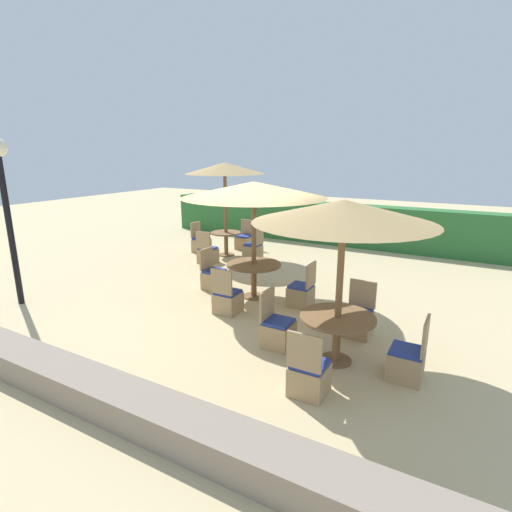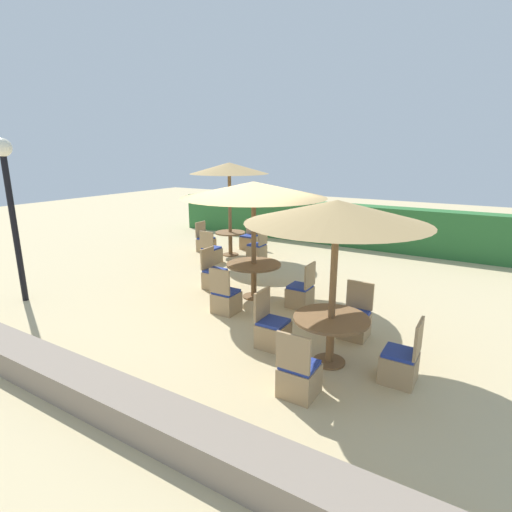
{
  "view_description": "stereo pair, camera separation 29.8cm",
  "coord_description": "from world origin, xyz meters",
  "px_view_note": "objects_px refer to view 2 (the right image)",
  "views": [
    {
      "loc": [
        4.01,
        -6.6,
        3.07
      ],
      "look_at": [
        0.0,
        0.6,
        0.9
      ],
      "focal_mm": 28.0,
      "sensor_mm": 36.0,
      "label": 1
    },
    {
      "loc": [
        4.27,
        -6.45,
        3.07
      ],
      "look_at": [
        0.0,
        0.6,
        0.9
      ],
      "focal_mm": 28.0,
      "sensor_mm": 36.0,
      "label": 2
    }
  ],
  "objects_px": {
    "patio_chair_front_right_north": "(355,322)",
    "patio_chair_front_right_west": "(272,331)",
    "patio_chair_back_left_east": "(257,250)",
    "round_table_front_right": "(331,327)",
    "patio_chair_back_left_north": "(249,241)",
    "patio_chair_back_left_west": "(206,243)",
    "patio_chair_front_right_south": "(299,377)",
    "round_table_back_left": "(230,238)",
    "lamp_post": "(8,189)",
    "round_table_center": "(254,270)",
    "parasol_front_right": "(337,213)",
    "patio_chair_center_east": "(301,294)",
    "patio_chair_center_west": "(215,277)",
    "patio_chair_back_left_south": "(211,254)",
    "parasol_back_left": "(229,169)",
    "patio_chair_front_right_east": "(400,364)",
    "patio_chair_center_south": "(226,300)",
    "parasol_center": "(254,190)"
  },
  "relations": [
    {
      "from": "patio_chair_front_right_north",
      "to": "patio_chair_front_right_west",
      "type": "height_order",
      "value": "same"
    },
    {
      "from": "patio_chair_back_left_east",
      "to": "round_table_front_right",
      "type": "xyz_separation_m",
      "value": [
        3.99,
        -4.53,
        0.32
      ]
    },
    {
      "from": "patio_chair_back_left_north",
      "to": "patio_chair_front_right_north",
      "type": "height_order",
      "value": "same"
    },
    {
      "from": "patio_chair_back_left_west",
      "to": "patio_chair_front_right_south",
      "type": "height_order",
      "value": "same"
    },
    {
      "from": "round_table_back_left",
      "to": "patio_chair_front_right_west",
      "type": "distance_m",
      "value": 5.97
    },
    {
      "from": "lamp_post",
      "to": "patio_chair_front_right_north",
      "type": "distance_m",
      "value": 7.12
    },
    {
      "from": "round_table_center",
      "to": "parasol_front_right",
      "type": "height_order",
      "value": "parasol_front_right"
    },
    {
      "from": "round_table_center",
      "to": "patio_chair_center_east",
      "type": "relative_size",
      "value": 1.25
    },
    {
      "from": "lamp_post",
      "to": "round_table_front_right",
      "type": "distance_m",
      "value": 6.77
    },
    {
      "from": "round_table_back_left",
      "to": "patio_chair_front_right_north",
      "type": "xyz_separation_m",
      "value": [
        4.96,
        -3.46,
        -0.27
      ]
    },
    {
      "from": "round_table_back_left",
      "to": "patio_chair_front_right_south",
      "type": "distance_m",
      "value": 7.34
    },
    {
      "from": "patio_chair_back_left_west",
      "to": "patio_chair_center_west",
      "type": "xyz_separation_m",
      "value": [
        2.34,
        -2.65,
        0.0
      ]
    },
    {
      "from": "patio_chair_back_left_south",
      "to": "patio_chair_center_west",
      "type": "relative_size",
      "value": 1.0
    },
    {
      "from": "lamp_post",
      "to": "patio_chair_center_west",
      "type": "xyz_separation_m",
      "value": [
        2.98,
        2.71,
        -2.09
      ]
    },
    {
      "from": "lamp_post",
      "to": "parasol_front_right",
      "type": "xyz_separation_m",
      "value": [
        6.48,
        0.9,
        -0.09
      ]
    },
    {
      "from": "parasol_back_left",
      "to": "patio_chair_front_right_south",
      "type": "height_order",
      "value": "parasol_back_left"
    },
    {
      "from": "patio_chair_front_right_north",
      "to": "lamp_post",
      "type": "bearing_deg",
      "value": 16.57
    },
    {
      "from": "patio_chair_front_right_south",
      "to": "patio_chair_back_left_north",
      "type": "bearing_deg",
      "value": 126.67
    },
    {
      "from": "patio_chair_center_east",
      "to": "patio_chair_center_west",
      "type": "distance_m",
      "value": 2.18
    },
    {
      "from": "patio_chair_back_left_west",
      "to": "patio_chair_back_left_north",
      "type": "xyz_separation_m",
      "value": [
        0.98,
        1.01,
        0.0
      ]
    },
    {
      "from": "patio_chair_center_east",
      "to": "patio_chair_back_left_east",
      "type": "bearing_deg",
      "value": 44.37
    },
    {
      "from": "patio_chair_front_right_north",
      "to": "patio_chair_front_right_east",
      "type": "xyz_separation_m",
      "value": [
        0.96,
        -1.03,
        0.0
      ]
    },
    {
      "from": "parasol_back_left",
      "to": "patio_chair_center_south",
      "type": "distance_m",
      "value": 5.04
    },
    {
      "from": "round_table_center",
      "to": "patio_chair_front_right_north",
      "type": "xyz_separation_m",
      "value": [
        2.46,
        -0.74,
        -0.35
      ]
    },
    {
      "from": "round_table_center",
      "to": "patio_chair_back_left_west",
      "type": "bearing_deg",
      "value": 141.84
    },
    {
      "from": "patio_chair_back_left_north",
      "to": "patio_chair_center_east",
      "type": "bearing_deg",
      "value": 133.94
    },
    {
      "from": "round_table_back_left",
      "to": "round_table_front_right",
      "type": "distance_m",
      "value": 6.66
    },
    {
      "from": "patio_chair_back_left_west",
      "to": "patio_chair_front_right_south",
      "type": "bearing_deg",
      "value": 46.73
    },
    {
      "from": "patio_chair_center_south",
      "to": "parasol_center",
      "type": "bearing_deg",
      "value": 88.59
    },
    {
      "from": "patio_chair_back_left_west",
      "to": "patio_chair_front_right_south",
      "type": "distance_m",
      "value": 7.96
    },
    {
      "from": "parasol_back_left",
      "to": "patio_chair_front_right_south",
      "type": "distance_m",
      "value": 7.69
    },
    {
      "from": "lamp_post",
      "to": "parasol_front_right",
      "type": "height_order",
      "value": "lamp_post"
    },
    {
      "from": "patio_chair_back_left_west",
      "to": "patio_chair_front_right_east",
      "type": "relative_size",
      "value": 1.0
    },
    {
      "from": "round_table_back_left",
      "to": "round_table_front_right",
      "type": "relative_size",
      "value": 0.82
    },
    {
      "from": "round_table_center",
      "to": "parasol_center",
      "type": "bearing_deg",
      "value": 131.25
    },
    {
      "from": "patio_chair_center_west",
      "to": "patio_chair_front_right_west",
      "type": "height_order",
      "value": "same"
    },
    {
      "from": "patio_chair_center_east",
      "to": "patio_chair_front_right_south",
      "type": "height_order",
      "value": "same"
    },
    {
      "from": "lamp_post",
      "to": "patio_chair_center_south",
      "type": "bearing_deg",
      "value": 22.45
    },
    {
      "from": "patio_chair_center_east",
      "to": "round_table_back_left",
      "type": "bearing_deg",
      "value": 53.18
    },
    {
      "from": "round_table_back_left",
      "to": "patio_chair_back_left_east",
      "type": "relative_size",
      "value": 0.98
    },
    {
      "from": "lamp_post",
      "to": "patio_chair_back_left_west",
      "type": "height_order",
      "value": "lamp_post"
    },
    {
      "from": "lamp_post",
      "to": "patio_chair_center_south",
      "type": "distance_m",
      "value": 4.84
    },
    {
      "from": "patio_chair_back_left_south",
      "to": "parasol_front_right",
      "type": "bearing_deg",
      "value": -35.68
    },
    {
      "from": "patio_chair_back_left_west",
      "to": "round_table_center",
      "type": "bearing_deg",
      "value": 51.84
    },
    {
      "from": "parasol_back_left",
      "to": "patio_chair_center_east",
      "type": "height_order",
      "value": "parasol_back_left"
    },
    {
      "from": "patio_chair_back_left_south",
      "to": "patio_chair_back_left_west",
      "type": "xyz_separation_m",
      "value": [
        -0.94,
        0.95,
        0.0
      ]
    },
    {
      "from": "patio_chair_back_left_north",
      "to": "parasol_back_left",
      "type": "bearing_deg",
      "value": 86.75
    },
    {
      "from": "patio_chair_back_left_south",
      "to": "patio_chair_front_right_east",
      "type": "height_order",
      "value": "same"
    },
    {
      "from": "patio_chair_back_left_east",
      "to": "parasol_front_right",
      "type": "xyz_separation_m",
      "value": [
        3.99,
        -4.53,
        2.0
      ]
    },
    {
      "from": "parasol_back_left",
      "to": "patio_chair_center_west",
      "type": "relative_size",
      "value": 2.96
    }
  ]
}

